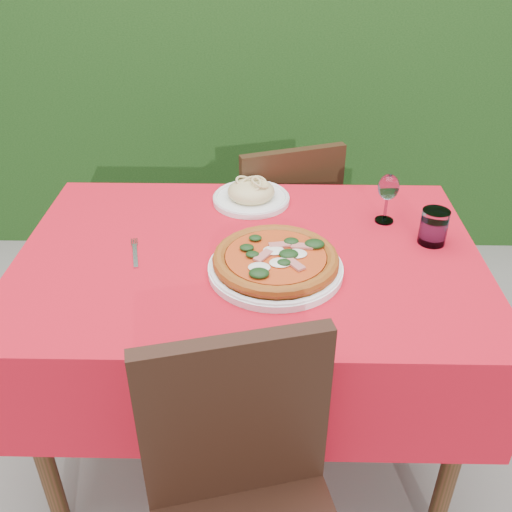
{
  "coord_description": "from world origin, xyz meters",
  "views": [
    {
      "loc": [
        0.04,
        -1.32,
        1.58
      ],
      "look_at": [
        0.02,
        -0.05,
        0.77
      ],
      "focal_mm": 40.0,
      "sensor_mm": 36.0,
      "label": 1
    }
  ],
  "objects_px": {
    "chair_near": "(246,508)",
    "pasta_plate": "(251,195)",
    "pizza_plate": "(276,262)",
    "fork": "(135,256)",
    "chair_far": "(281,229)",
    "water_glass": "(433,228)",
    "wine_glass": "(388,189)"
  },
  "relations": [
    {
      "from": "chair_near",
      "to": "fork",
      "type": "xyz_separation_m",
      "value": [
        -0.32,
        0.58,
        0.25
      ]
    },
    {
      "from": "chair_far",
      "to": "pasta_plate",
      "type": "bearing_deg",
      "value": 50.22
    },
    {
      "from": "chair_near",
      "to": "pizza_plate",
      "type": "xyz_separation_m",
      "value": [
        0.06,
        0.51,
        0.27
      ]
    },
    {
      "from": "pasta_plate",
      "to": "water_glass",
      "type": "distance_m",
      "value": 0.57
    },
    {
      "from": "chair_near",
      "to": "pizza_plate",
      "type": "distance_m",
      "value": 0.58
    },
    {
      "from": "pizza_plate",
      "to": "fork",
      "type": "distance_m",
      "value": 0.38
    },
    {
      "from": "fork",
      "to": "water_glass",
      "type": "bearing_deg",
      "value": -6.99
    },
    {
      "from": "chair_near",
      "to": "pasta_plate",
      "type": "height_order",
      "value": "chair_near"
    },
    {
      "from": "chair_far",
      "to": "water_glass",
      "type": "relative_size",
      "value": 8.41
    },
    {
      "from": "chair_far",
      "to": "fork",
      "type": "bearing_deg",
      "value": 36.91
    },
    {
      "from": "water_glass",
      "to": "wine_glass",
      "type": "bearing_deg",
      "value": 132.87
    },
    {
      "from": "chair_far",
      "to": "wine_glass",
      "type": "bearing_deg",
      "value": 105.75
    },
    {
      "from": "pasta_plate",
      "to": "fork",
      "type": "distance_m",
      "value": 0.45
    },
    {
      "from": "pasta_plate",
      "to": "pizza_plate",
      "type": "bearing_deg",
      "value": -79.51
    },
    {
      "from": "wine_glass",
      "to": "fork",
      "type": "bearing_deg",
      "value": -163.47
    },
    {
      "from": "chair_far",
      "to": "chair_near",
      "type": "bearing_deg",
      "value": 65.9
    },
    {
      "from": "chair_near",
      "to": "pizza_plate",
      "type": "bearing_deg",
      "value": 69.08
    },
    {
      "from": "water_glass",
      "to": "fork",
      "type": "relative_size",
      "value": 0.62
    },
    {
      "from": "chair_near",
      "to": "water_glass",
      "type": "height_order",
      "value": "chair_near"
    },
    {
      "from": "pizza_plate",
      "to": "wine_glass",
      "type": "height_order",
      "value": "wine_glass"
    },
    {
      "from": "chair_near",
      "to": "fork",
      "type": "relative_size",
      "value": 5.44
    },
    {
      "from": "pizza_plate",
      "to": "water_glass",
      "type": "height_order",
      "value": "water_glass"
    },
    {
      "from": "water_glass",
      "to": "wine_glass",
      "type": "height_order",
      "value": "wine_glass"
    },
    {
      "from": "fork",
      "to": "wine_glass",
      "type": "bearing_deg",
      "value": 3.28
    },
    {
      "from": "pizza_plate",
      "to": "wine_glass",
      "type": "relative_size",
      "value": 2.55
    },
    {
      "from": "chair_near",
      "to": "chair_far",
      "type": "relative_size",
      "value": 1.05
    },
    {
      "from": "pizza_plate",
      "to": "wine_glass",
      "type": "bearing_deg",
      "value": 40.16
    },
    {
      "from": "pasta_plate",
      "to": "fork",
      "type": "relative_size",
      "value": 1.5
    },
    {
      "from": "chair_far",
      "to": "fork",
      "type": "relative_size",
      "value": 5.2
    },
    {
      "from": "pizza_plate",
      "to": "chair_near",
      "type": "bearing_deg",
      "value": -96.8
    },
    {
      "from": "wine_glass",
      "to": "water_glass",
      "type": "bearing_deg",
      "value": -47.13
    },
    {
      "from": "pizza_plate",
      "to": "pasta_plate",
      "type": "height_order",
      "value": "pasta_plate"
    }
  ]
}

